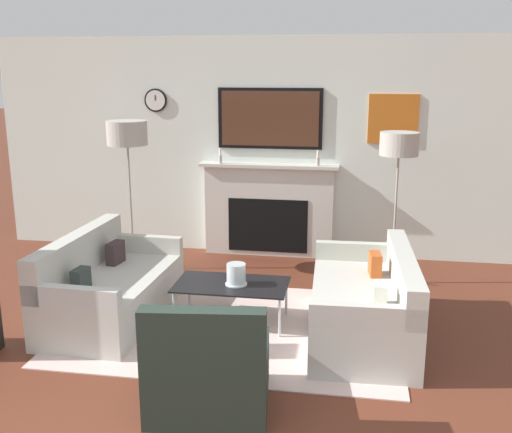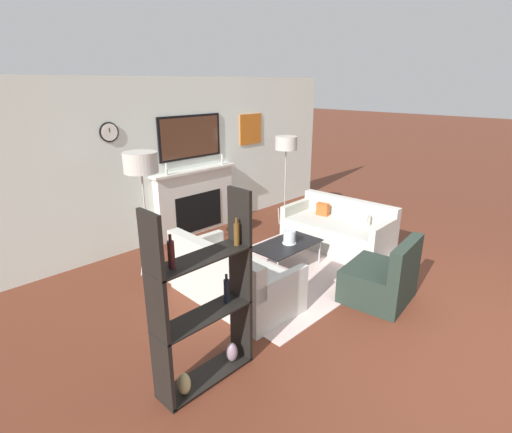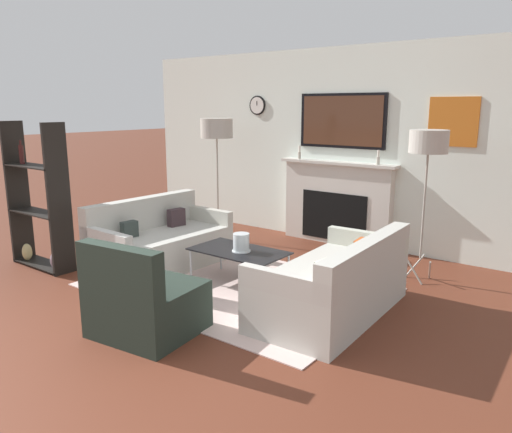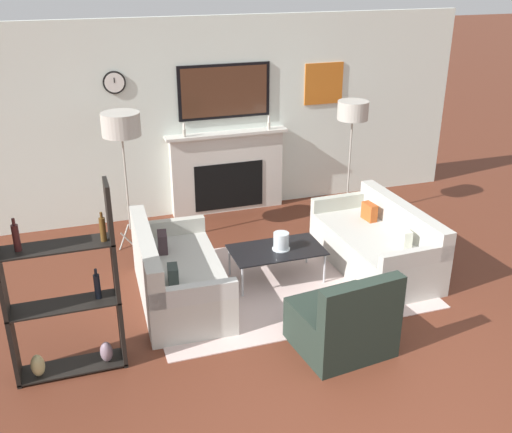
# 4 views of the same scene
# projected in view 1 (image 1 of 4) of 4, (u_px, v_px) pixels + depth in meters

# --- Properties ---
(fireplace_wall) EXTENTS (7.08, 0.28, 2.70)m
(fireplace_wall) POSITION_uv_depth(u_px,v_px,m) (270.00, 158.00, 7.45)
(fireplace_wall) COLOR white
(fireplace_wall) RESTS_ON ground_plane
(area_rug) EXTENTS (3.00, 2.11, 0.01)m
(area_rug) POSITION_uv_depth(u_px,v_px,m) (233.00, 326.00, 5.51)
(area_rug) COLOR beige
(area_rug) RESTS_ON ground_plane
(couch_left) EXTENTS (0.90, 1.67, 0.81)m
(couch_left) POSITION_uv_depth(u_px,v_px,m) (108.00, 290.00, 5.63)
(couch_left) COLOR #B7B5AC
(couch_left) RESTS_ON ground_plane
(couch_right) EXTENTS (0.92, 1.75, 0.76)m
(couch_right) POSITION_uv_depth(u_px,v_px,m) (366.00, 307.00, 5.25)
(couch_right) COLOR #B7B5AC
(couch_right) RESTS_ON ground_plane
(armchair) EXTENTS (0.90, 0.84, 0.84)m
(armchair) POSITION_uv_depth(u_px,v_px,m) (209.00, 371.00, 4.15)
(armchair) COLOR #222D26
(armchair) RESTS_ON ground_plane
(coffee_table) EXTENTS (1.04, 0.59, 0.38)m
(coffee_table) POSITION_uv_depth(u_px,v_px,m) (232.00, 286.00, 5.52)
(coffee_table) COLOR black
(coffee_table) RESTS_ON ground_plane
(hurricane_candle) EXTENTS (0.20, 0.20, 0.20)m
(hurricane_candle) POSITION_uv_depth(u_px,v_px,m) (236.00, 275.00, 5.48)
(hurricane_candle) COLOR silver
(hurricane_candle) RESTS_ON coffee_table
(floor_lamp_left) EXTENTS (0.46, 0.46, 1.75)m
(floor_lamp_left) POSITION_uv_depth(u_px,v_px,m) (127.00, 135.00, 6.72)
(floor_lamp_left) COLOR #9E998E
(floor_lamp_left) RESTS_ON ground_plane
(floor_lamp_right) EXTENTS (0.41, 0.41, 1.67)m
(floor_lamp_right) POSITION_uv_depth(u_px,v_px,m) (399.00, 146.00, 6.26)
(floor_lamp_right) COLOR #9E998E
(floor_lamp_right) RESTS_ON ground_plane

